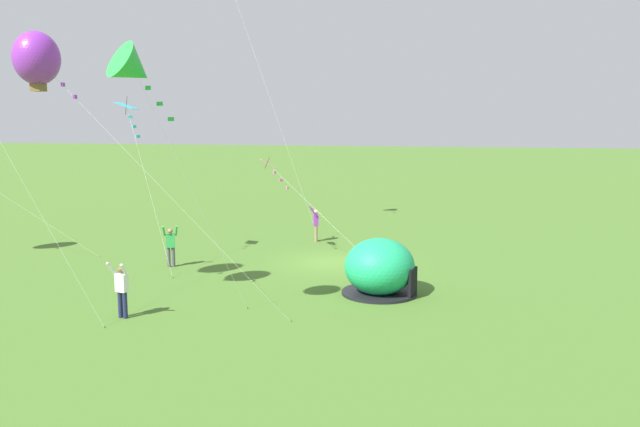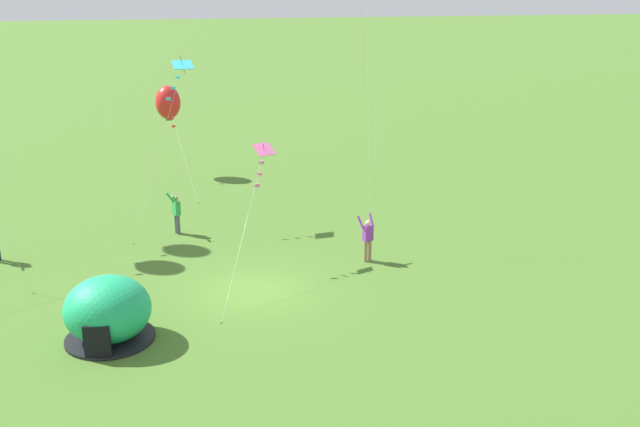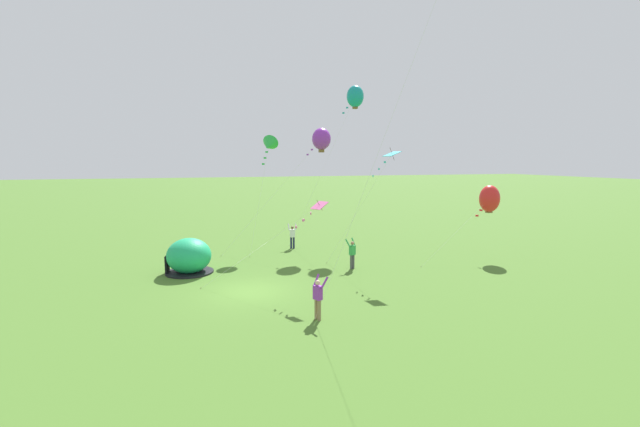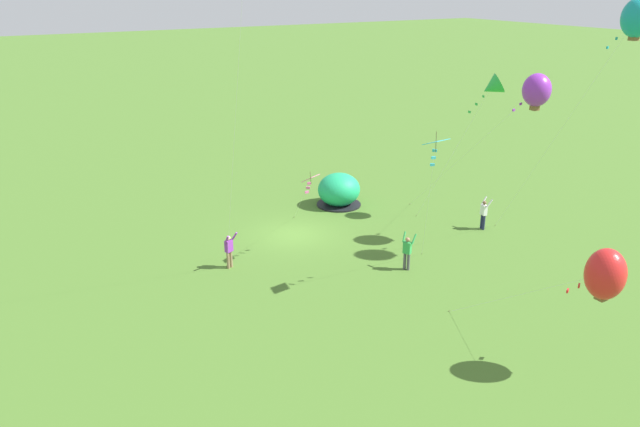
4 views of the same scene
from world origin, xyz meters
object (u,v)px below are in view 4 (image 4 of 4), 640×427
object	(u,v)px
kite_teal	(637,18)
person_strolling	(407,251)
person_flying_kite	(229,249)
kite_red	(605,274)
popup_tent	(339,190)
kite_pink	(310,181)
kite_purple	(537,90)
kite_green	(492,87)
person_watching_sky	(484,213)
kite_cyan	(435,147)

from	to	relation	value
kite_teal	person_strolling	bearing A→B (deg)	-22.70
person_flying_kite	kite_red	size ratio (longest dim) A/B	0.28
popup_tent	kite_pink	xyz separation A→B (m)	(5.51, 6.11, 3.17)
person_flying_kite	person_strolling	size ratio (longest dim) A/B	1.00
kite_purple	kite_green	bearing A→B (deg)	-102.19
popup_tent	person_watching_sky	world-z (taller)	popup_tent
kite_teal	kite_pink	bearing A→B (deg)	-30.19
kite_teal	kite_purple	size ratio (longest dim) A/B	1.40
person_strolling	kite_cyan	distance (m)	6.21
kite_pink	kite_purple	xyz separation A→B (m)	(-10.89, 3.92, 4.14)
person_strolling	kite_pink	world-z (taller)	kite_pink
kite_cyan	kite_purple	world-z (taller)	kite_purple
kite_teal	kite_red	bearing A→B (deg)	35.96
kite_purple	kite_green	distance (m)	4.04
kite_cyan	kite_pink	bearing A→B (deg)	-62.03
person_flying_kite	kite_purple	distance (m)	17.32
kite_teal	person_watching_sky	bearing A→B (deg)	-69.57
person_flying_kite	kite_green	bearing A→B (deg)	176.33
person_watching_sky	kite_pink	size ratio (longest dim) A/B	0.30
kite_teal	kite_green	world-z (taller)	kite_teal
kite_red	kite_purple	size ratio (longest dim) A/B	0.74
person_watching_sky	kite_purple	size ratio (longest dim) A/B	0.21
kite_red	kite_cyan	bearing A→B (deg)	-84.02
kite_pink	kite_green	world-z (taller)	kite_green
kite_cyan	kite_teal	bearing A→B (deg)	169.79
person_watching_sky	kite_teal	bearing A→B (deg)	110.43
person_strolling	popup_tent	bearing A→B (deg)	-101.78
kite_red	kite_purple	bearing A→B (deg)	-125.13
kite_pink	kite_green	size ratio (longest dim) A/B	0.74
person_strolling	kite_red	xyz separation A→B (m)	(-0.38, 10.34, 3.05)
kite_teal	kite_red	world-z (taller)	kite_teal
kite_purple	person_watching_sky	bearing A→B (deg)	-82.20
kite_pink	kite_purple	distance (m)	12.29
person_watching_sky	kite_purple	xyz separation A→B (m)	(-0.33, 2.42, 7.31)
kite_teal	kite_purple	bearing A→B (deg)	-61.86
kite_pink	kite_purple	bearing A→B (deg)	160.23
person_watching_sky	kite_purple	world-z (taller)	kite_purple
popup_tent	kite_purple	world-z (taller)	kite_purple
person_strolling	kite_pink	distance (m)	5.91
kite_green	person_flying_kite	bearing A→B (deg)	-3.67
kite_purple	popup_tent	bearing A→B (deg)	-61.79
person_strolling	kite_teal	xyz separation A→B (m)	(-9.28, 3.88, 10.89)
person_strolling	kite_purple	distance (m)	10.40
person_flying_kite	kite_purple	xyz separation A→B (m)	(-14.91, 4.93, 7.31)
popup_tent	person_flying_kite	bearing A→B (deg)	28.13
person_watching_sky	kite_teal	distance (m)	12.60
person_watching_sky	kite_red	xyz separation A→B (m)	(6.69, 12.40, 3.05)
person_strolling	kite_purple	bearing A→B (deg)	177.19
person_watching_sky	kite_cyan	distance (m)	10.41
kite_purple	kite_green	world-z (taller)	kite_purple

